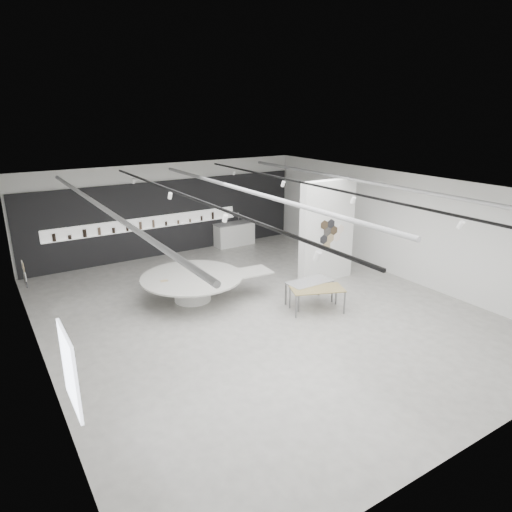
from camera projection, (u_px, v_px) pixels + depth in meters
room at (256, 247)px, 13.26m from camera, size 12.02×14.02×3.82m
back_wall_display at (167, 218)px, 19.00m from camera, size 11.80×0.27×3.10m
partition_column at (327, 232)px, 15.97m from camera, size 2.20×0.38×3.60m
display_island at (194, 284)px, 14.63m from camera, size 4.28×3.51×0.83m
sample_table_wood at (317, 290)px, 13.76m from camera, size 1.76×1.32×0.74m
sample_table_stone at (310, 283)px, 14.31m from camera, size 1.47×0.75×0.75m
kitchen_counter at (234, 234)px, 20.51m from camera, size 1.82×0.72×1.43m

